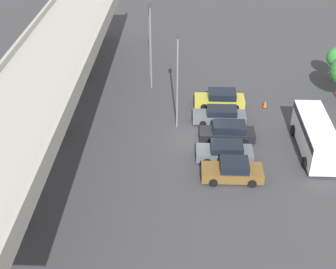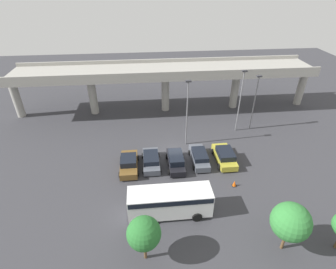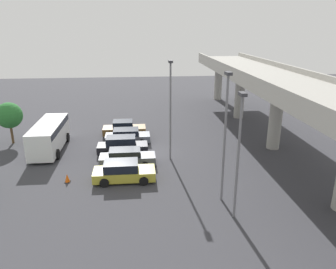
{
  "view_description": "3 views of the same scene",
  "coord_description": "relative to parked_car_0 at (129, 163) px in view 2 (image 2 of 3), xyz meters",
  "views": [
    {
      "loc": [
        -34.09,
        1.51,
        22.48
      ],
      "look_at": [
        -1.29,
        2.69,
        1.13
      ],
      "focal_mm": 50.0,
      "sensor_mm": 36.0,
      "label": 1
    },
    {
      "loc": [
        -3.46,
        -26.51,
        19.54
      ],
      "look_at": [
        -0.55,
        2.68,
        1.2
      ],
      "focal_mm": 28.0,
      "sensor_mm": 36.0,
      "label": 2
    },
    {
      "loc": [
        29.33,
        -0.89,
        11.6
      ],
      "look_at": [
        -1.59,
        2.12,
        1.23
      ],
      "focal_mm": 35.0,
      "sensor_mm": 36.0,
      "label": 3
    }
  ],
  "objects": [
    {
      "name": "tree_front_left",
      "position": [
        1.58,
        -11.39,
        2.23
      ],
      "size": [
        2.63,
        2.63,
        4.29
      ],
      "color": "brown",
      "rests_on": "ground_plane"
    },
    {
      "name": "parked_car_2",
      "position": [
        5.44,
        -0.02,
        0.03
      ],
      "size": [
        2.02,
        4.73,
        1.63
      ],
      "rotation": [
        0.0,
        0.0,
        1.57
      ],
      "color": "black",
      "rests_on": "ground_plane"
    },
    {
      "name": "lamp_post_mid_lot",
      "position": [
        17.23,
        7.45,
        3.96
      ],
      "size": [
        0.7,
        0.35,
        8.03
      ],
      "color": "slate",
      "rests_on": "ground_plane"
    },
    {
      "name": "ground_plane",
      "position": [
        5.58,
        2.4,
        -0.74
      ],
      "size": [
        98.02,
        98.02,
        0.0
      ],
      "primitive_type": "plane",
      "color": "#38383D"
    },
    {
      "name": "parked_car_1",
      "position": [
        2.57,
        0.41,
        -0.03
      ],
      "size": [
        2.14,
        4.58,
        1.47
      ],
      "rotation": [
        0.0,
        0.0,
        1.57
      ],
      "color": "#515660",
      "rests_on": "ground_plane"
    },
    {
      "name": "shuttle_bus",
      "position": [
        4.0,
        -7.02,
        0.88
      ],
      "size": [
        7.69,
        2.63,
        2.71
      ],
      "color": "white",
      "rests_on": "ground_plane"
    },
    {
      "name": "traffic_cone",
      "position": [
        11.25,
        -4.06,
        -0.41
      ],
      "size": [
        0.44,
        0.44,
        0.7
      ],
      "color": "black",
      "rests_on": "ground_plane"
    },
    {
      "name": "highway_overpass",
      "position": [
        5.58,
        14.83,
        5.33
      ],
      "size": [
        46.97,
        6.73,
        7.52
      ],
      "color": "#9E9B93",
      "rests_on": "ground_plane"
    },
    {
      "name": "lamp_post_by_overpass",
      "position": [
        15.04,
        7.2,
        4.41
      ],
      "size": [
        0.7,
        0.35,
        8.89
      ],
      "color": "slate",
      "rests_on": "ground_plane"
    },
    {
      "name": "parked_car_4",
      "position": [
        11.37,
        0.29,
        0.02
      ],
      "size": [
        2.22,
        4.79,
        1.59
      ],
      "rotation": [
        0.0,
        0.0,
        1.57
      ],
      "color": "gold",
      "rests_on": "ground_plane"
    },
    {
      "name": "parked_car_0",
      "position": [
        0.0,
        0.0,
        0.0
      ],
      "size": [
        2.19,
        4.68,
        1.63
      ],
      "rotation": [
        0.0,
        0.0,
        1.57
      ],
      "color": "brown",
      "rests_on": "ground_plane"
    },
    {
      "name": "parked_car_3",
      "position": [
        8.34,
        0.49,
        -0.04
      ],
      "size": [
        2.0,
        4.82,
        1.46
      ],
      "rotation": [
        0.0,
        0.0,
        1.57
      ],
      "color": "#515660",
      "rests_on": "ground_plane"
    },
    {
      "name": "tree_front_centre",
      "position": [
        12.84,
        -11.65,
        2.47
      ],
      "size": [
        3.07,
        3.07,
        4.75
      ],
      "color": "brown",
      "rests_on": "ground_plane"
    },
    {
      "name": "lamp_post_near_aisle",
      "position": [
        7.34,
        4.41,
        4.38
      ],
      "size": [
        0.7,
        0.35,
        8.85
      ],
      "color": "slate",
      "rests_on": "ground_plane"
    }
  ]
}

